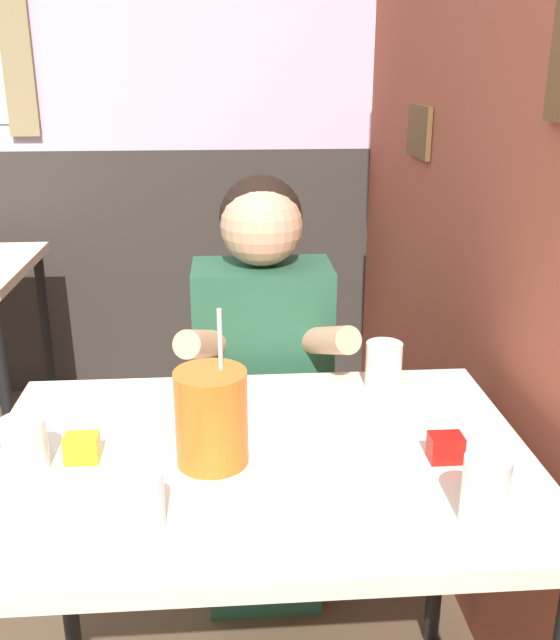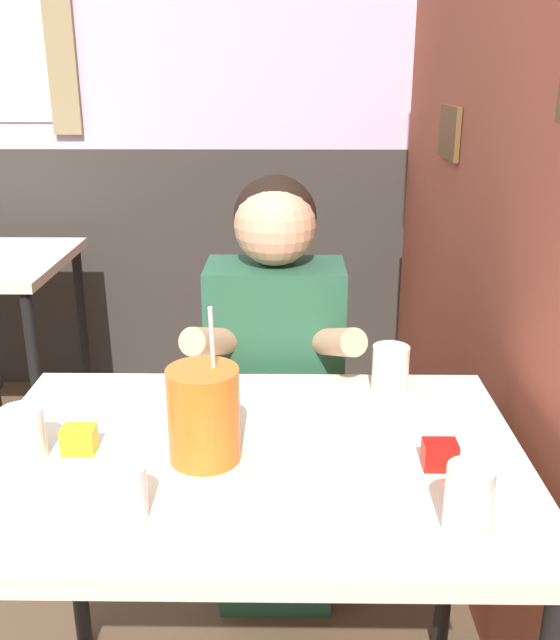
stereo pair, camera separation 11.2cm
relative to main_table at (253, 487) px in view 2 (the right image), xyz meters
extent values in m
cube|color=#9E4C38|center=(0.61, 0.80, 0.67)|extent=(0.06, 4.33, 2.70)
cube|color=brown|center=(0.57, 1.14, 0.56)|extent=(0.02, 0.24, 0.16)
cube|color=#332D28|center=(-0.66, 1.99, -0.13)|extent=(5.48, 0.06, 1.10)
cube|color=#937F56|center=(-0.87, 1.94, 0.87)|extent=(0.12, 0.02, 0.77)
cube|color=beige|center=(0.00, 0.00, 0.06)|extent=(1.01, 0.71, 0.04)
cylinder|color=black|center=(-0.46, 0.31, -0.32)|extent=(0.04, 0.04, 0.72)
cylinder|color=black|center=(0.46, 0.31, -0.32)|extent=(0.04, 0.04, 0.72)
cylinder|color=black|center=(-0.82, 1.11, -0.32)|extent=(0.04, 0.04, 0.72)
cylinder|color=black|center=(-0.82, 1.71, -0.32)|extent=(0.04, 0.04, 0.72)
cylinder|color=black|center=(-0.91, 0.99, -0.47)|extent=(0.03, 0.03, 0.42)
cube|color=#235138|center=(0.03, 0.52, -0.46)|extent=(0.31, 0.20, 0.46)
cube|color=#235138|center=(0.03, 0.52, 0.03)|extent=(0.34, 0.20, 0.52)
sphere|color=black|center=(0.03, 0.54, 0.41)|extent=(0.20, 0.20, 0.20)
sphere|color=tan|center=(0.03, 0.52, 0.39)|extent=(0.20, 0.20, 0.20)
cylinder|color=tan|center=(-0.10, 0.38, 0.15)|extent=(0.14, 0.27, 0.15)
cylinder|color=tan|center=(0.17, 0.38, 0.15)|extent=(0.14, 0.27, 0.15)
cylinder|color=#C6661E|center=(-0.08, -0.02, 0.16)|extent=(0.13, 0.13, 0.18)
cylinder|color=white|center=(-0.06, -0.02, 0.30)|extent=(0.01, 0.04, 0.14)
cylinder|color=silver|center=(-0.41, -0.02, 0.12)|extent=(0.08, 0.08, 0.09)
cylinder|color=silver|center=(0.34, -0.24, 0.13)|extent=(0.07, 0.07, 0.11)
cylinder|color=silver|center=(0.29, 0.27, 0.13)|extent=(0.08, 0.08, 0.10)
cylinder|color=silver|center=(-0.19, -0.20, 0.12)|extent=(0.07, 0.07, 0.09)
cube|color=#B7140F|center=(0.33, -0.05, 0.10)|extent=(0.06, 0.04, 0.05)
cube|color=yellow|center=(-0.32, 0.00, 0.10)|extent=(0.06, 0.04, 0.05)
camera|label=1|loc=(-0.05, -1.16, 0.75)|focal=40.00mm
camera|label=2|loc=(0.07, -1.16, 0.75)|focal=40.00mm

